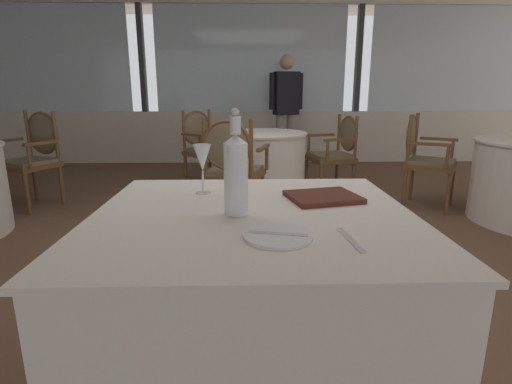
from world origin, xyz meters
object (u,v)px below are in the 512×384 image
(dining_chair_2_1, at_px, (337,149))
(diner_person_0, at_px, (286,105))
(side_plate, at_px, (278,236))
(menu_book, at_px, (323,197))
(water_bottle, at_px, (236,172))
(dining_chair_1_1, at_px, (423,153))
(dining_chair_0_2, at_px, (34,152))
(dining_chair_2_2, at_px, (203,143))
(wine_glass, at_px, (202,159))
(dining_chair_2_0, at_px, (232,164))

(dining_chair_2_1, relative_size, diner_person_0, 0.54)
(side_plate, height_order, menu_book, menu_book)
(diner_person_0, bearing_deg, water_bottle, -23.33)
(dining_chair_1_1, bearing_deg, dining_chair_0_2, -150.14)
(menu_book, distance_m, dining_chair_1_1, 2.86)
(dining_chair_2_2, relative_size, diner_person_0, 0.56)
(wine_glass, relative_size, diner_person_0, 0.12)
(side_plate, height_order, water_bottle, water_bottle)
(side_plate, bearing_deg, diner_person_0, 83.89)
(wine_glass, xyz_separation_m, diner_person_0, (0.80, 4.42, 0.08))
(side_plate, xyz_separation_m, dining_chair_0_2, (-2.26, 2.99, -0.18))
(wine_glass, relative_size, menu_book, 0.78)
(dining_chair_1_1, bearing_deg, side_plate, -89.19)
(menu_book, xyz_separation_m, dining_chair_0_2, (-2.47, 2.57, -0.19))
(water_bottle, xyz_separation_m, dining_chair_1_1, (1.85, 2.60, -0.34))
(dining_chair_2_0, distance_m, diner_person_0, 2.85)
(dining_chair_2_0, height_order, diner_person_0, diner_person_0)
(water_bottle, distance_m, wine_glass, 0.33)
(dining_chair_2_0, xyz_separation_m, dining_chair_2_1, (1.17, 1.15, -0.04))
(side_plate, distance_m, dining_chair_2_2, 3.87)
(dining_chair_0_2, xyz_separation_m, diner_person_0, (2.79, 1.96, 0.40))
(menu_book, bearing_deg, water_bottle, -165.89)
(dining_chair_0_2, distance_m, dining_chair_1_1, 3.98)
(dining_chair_0_2, relative_size, diner_person_0, 0.58)
(diner_person_0, bearing_deg, menu_book, -19.37)
(dining_chair_0_2, height_order, diner_person_0, diner_person_0)
(water_bottle, relative_size, dining_chair_2_1, 0.40)
(dining_chair_2_0, bearing_deg, water_bottle, -162.06)
(water_bottle, xyz_separation_m, dining_chair_2_1, (1.09, 3.14, -0.36))
(dining_chair_1_1, distance_m, dining_chair_2_0, 2.02)
(dining_chair_0_2, xyz_separation_m, dining_chair_2_0, (2.05, -0.76, -0.00))
(water_bottle, relative_size, dining_chair_1_1, 0.38)
(dining_chair_1_1, distance_m, dining_chair_2_2, 2.53)
(water_bottle, xyz_separation_m, menu_book, (0.34, 0.18, -0.14))
(water_bottle, bearing_deg, dining_chair_2_2, 97.76)
(dining_chair_1_1, xyz_separation_m, dining_chair_2_2, (-2.34, 0.98, -0.01))
(wine_glass, height_order, dining_chair_2_1, wine_glass)
(menu_book, bearing_deg, dining_chair_2_0, 89.43)
(dining_chair_2_1, distance_m, dining_chair_2_2, 1.64)
(water_bottle, height_order, dining_chair_2_1, water_bottle)
(side_plate, relative_size, wine_glass, 1.01)
(menu_book, height_order, dining_chair_2_1, dining_chair_2_1)
(diner_person_0, bearing_deg, dining_chair_2_1, 0.04)
(dining_chair_0_2, bearing_deg, dining_chair_2_1, 121.42)
(wine_glass, bearing_deg, dining_chair_2_0, 87.77)
(wine_glass, height_order, dining_chair_2_2, wine_glass)
(dining_chair_2_0, height_order, dining_chair_2_2, dining_chair_2_0)
(side_plate, bearing_deg, water_bottle, 118.25)
(menu_book, height_order, dining_chair_1_1, dining_chair_1_1)
(side_plate, bearing_deg, dining_chair_1_1, 58.76)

